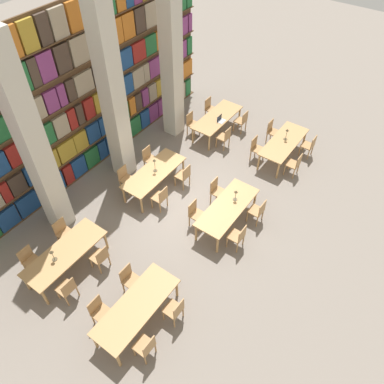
% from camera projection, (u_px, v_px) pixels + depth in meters
% --- Properties ---
extents(ground_plane, '(40.00, 40.00, 0.00)m').
position_uv_depth(ground_plane, '(189.00, 204.00, 12.11)').
color(ground_plane, gray).
extents(bookshelf_bank, '(11.15, 0.35, 5.50)m').
position_uv_depth(bookshelf_bank, '(87.00, 92.00, 11.70)').
color(bookshelf_bank, brown).
rests_on(bookshelf_bank, ground_plane).
extents(pillar_left, '(0.58, 0.58, 6.00)m').
position_uv_depth(pillar_left, '(33.00, 146.00, 9.45)').
color(pillar_left, beige).
rests_on(pillar_left, ground_plane).
extents(pillar_center, '(0.58, 0.58, 6.00)m').
position_uv_depth(pillar_center, '(112.00, 96.00, 11.05)').
color(pillar_center, beige).
rests_on(pillar_center, ground_plane).
extents(pillar_right, '(0.58, 0.58, 6.00)m').
position_uv_depth(pillar_right, '(171.00, 59.00, 12.65)').
color(pillar_right, beige).
rests_on(pillar_right, ground_plane).
extents(reading_table_0, '(2.34, 0.90, 0.72)m').
position_uv_depth(reading_table_0, '(137.00, 307.00, 8.94)').
color(reading_table_0, tan).
rests_on(reading_table_0, ground_plane).
extents(chair_0, '(0.42, 0.40, 0.89)m').
position_uv_depth(chair_0, '(146.00, 347.00, 8.46)').
color(chair_0, tan).
rests_on(chair_0, ground_plane).
extents(chair_1, '(0.42, 0.40, 0.89)m').
position_uv_depth(chair_1, '(100.00, 311.00, 9.05)').
color(chair_1, tan).
rests_on(chair_1, ground_plane).
extents(chair_2, '(0.42, 0.40, 0.89)m').
position_uv_depth(chair_2, '(175.00, 310.00, 9.07)').
color(chair_2, tan).
rests_on(chair_2, ground_plane).
extents(chair_3, '(0.42, 0.40, 0.89)m').
position_uv_depth(chair_3, '(130.00, 279.00, 9.66)').
color(chair_3, tan).
rests_on(chair_3, ground_plane).
extents(reading_table_1, '(2.34, 0.90, 0.72)m').
position_uv_depth(reading_table_1, '(227.00, 208.00, 11.12)').
color(reading_table_1, tan).
rests_on(reading_table_1, ground_plane).
extents(chair_4, '(0.42, 0.40, 0.89)m').
position_uv_depth(chair_4, '(238.00, 236.00, 10.61)').
color(chair_4, tan).
rests_on(chair_4, ground_plane).
extents(chair_5, '(0.42, 0.40, 0.89)m').
position_uv_depth(chair_5, '(196.00, 213.00, 11.20)').
color(chair_5, tan).
rests_on(chair_5, ground_plane).
extents(chair_6, '(0.42, 0.40, 0.89)m').
position_uv_depth(chair_6, '(258.00, 211.00, 11.27)').
color(chair_6, tan).
rests_on(chair_6, ground_plane).
extents(chair_7, '(0.42, 0.40, 0.89)m').
position_uv_depth(chair_7, '(217.00, 190.00, 11.86)').
color(chair_7, tan).
rests_on(chair_7, ground_plane).
extents(desk_lamp_0, '(0.14, 0.14, 0.39)m').
position_uv_depth(desk_lamp_0, '(236.00, 194.00, 11.08)').
color(desk_lamp_0, brown).
rests_on(desk_lamp_0, reading_table_1).
extents(reading_table_2, '(2.34, 0.90, 0.72)m').
position_uv_depth(reading_table_2, '(284.00, 143.00, 13.25)').
color(reading_table_2, tan).
rests_on(reading_table_2, ground_plane).
extents(chair_8, '(0.42, 0.40, 0.89)m').
position_uv_depth(chair_8, '(295.00, 164.00, 12.72)').
color(chair_8, tan).
rests_on(chair_8, ground_plane).
extents(chair_9, '(0.42, 0.40, 0.89)m').
position_uv_depth(chair_9, '(256.00, 148.00, 13.31)').
color(chair_9, tan).
rests_on(chair_9, ground_plane).
extents(chair_10, '(0.42, 0.40, 0.89)m').
position_uv_depth(chair_10, '(309.00, 145.00, 13.41)').
color(chair_10, tan).
rests_on(chair_10, ground_plane).
extents(chair_11, '(0.42, 0.40, 0.89)m').
position_uv_depth(chair_11, '(272.00, 131.00, 14.01)').
color(chair_11, tan).
rests_on(chair_11, ground_plane).
extents(desk_lamp_1, '(0.14, 0.14, 0.44)m').
position_uv_depth(desk_lamp_1, '(287.00, 133.00, 13.06)').
color(desk_lamp_1, brown).
rests_on(desk_lamp_1, reading_table_2).
extents(reading_table_3, '(2.34, 0.90, 0.72)m').
position_uv_depth(reading_table_3, '(65.00, 254.00, 9.99)').
color(reading_table_3, tan).
rests_on(reading_table_3, ground_plane).
extents(chair_12, '(0.42, 0.40, 0.89)m').
position_uv_depth(chair_12, '(67.00, 289.00, 9.47)').
color(chair_12, tan).
rests_on(chair_12, ground_plane).
extents(chair_13, '(0.42, 0.40, 0.89)m').
position_uv_depth(chair_13, '(30.00, 260.00, 10.06)').
color(chair_13, tan).
rests_on(chair_13, ground_plane).
extents(chair_14, '(0.42, 0.40, 0.89)m').
position_uv_depth(chair_14, '(100.00, 257.00, 10.12)').
color(chair_14, tan).
rests_on(chair_14, ground_plane).
extents(chair_15, '(0.42, 0.40, 0.89)m').
position_uv_depth(chair_15, '(64.00, 232.00, 10.72)').
color(chair_15, tan).
rests_on(chair_15, ground_plane).
extents(desk_lamp_2, '(0.14, 0.14, 0.39)m').
position_uv_depth(desk_lamp_2, '(52.00, 254.00, 9.60)').
color(desk_lamp_2, brown).
rests_on(desk_lamp_2, reading_table_3).
extents(reading_table_4, '(2.34, 0.90, 0.72)m').
position_uv_depth(reading_table_4, '(154.00, 173.00, 12.16)').
color(reading_table_4, tan).
rests_on(reading_table_4, ground_plane).
extents(chair_16, '(0.42, 0.40, 0.89)m').
position_uv_depth(chair_16, '(161.00, 197.00, 11.66)').
color(chair_16, tan).
rests_on(chair_16, ground_plane).
extents(chair_17, '(0.42, 0.40, 0.89)m').
position_uv_depth(chair_17, '(126.00, 178.00, 12.25)').
color(chair_17, tan).
rests_on(chair_17, ground_plane).
extents(chair_18, '(0.42, 0.40, 0.89)m').
position_uv_depth(chair_18, '(184.00, 175.00, 12.34)').
color(chair_18, tan).
rests_on(chair_18, ground_plane).
extents(chair_19, '(0.42, 0.40, 0.89)m').
position_uv_depth(chair_19, '(150.00, 158.00, 12.93)').
color(chair_19, tan).
rests_on(chair_19, ground_plane).
extents(desk_lamp_3, '(0.14, 0.14, 0.50)m').
position_uv_depth(desk_lamp_3, '(155.00, 163.00, 11.90)').
color(desk_lamp_3, brown).
rests_on(desk_lamp_3, reading_table_4).
extents(reading_table_5, '(2.34, 0.90, 0.72)m').
position_uv_depth(reading_table_5, '(217.00, 118.00, 14.27)').
color(reading_table_5, tan).
rests_on(reading_table_5, ground_plane).
extents(chair_20, '(0.42, 0.40, 0.89)m').
position_uv_depth(chair_20, '(225.00, 137.00, 13.75)').
color(chair_20, tan).
rests_on(chair_20, ground_plane).
extents(chair_21, '(0.42, 0.40, 0.89)m').
position_uv_depth(chair_21, '(192.00, 123.00, 14.34)').
color(chair_21, tan).
rests_on(chair_21, ground_plane).
extents(chair_22, '(0.42, 0.40, 0.89)m').
position_uv_depth(chair_22, '(242.00, 121.00, 14.46)').
color(chair_22, tan).
rests_on(chair_22, ground_plane).
extents(chair_23, '(0.42, 0.40, 0.89)m').
position_uv_depth(chair_23, '(210.00, 108.00, 15.05)').
color(chair_23, tan).
rests_on(chair_23, ground_plane).
extents(laptop, '(0.32, 0.22, 0.21)m').
position_uv_depth(laptop, '(221.00, 120.00, 14.01)').
color(laptop, silver).
rests_on(laptop, reading_table_5).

